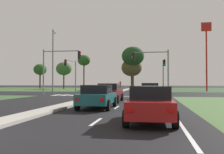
% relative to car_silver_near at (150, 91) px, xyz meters
% --- Properties ---
extents(ground_plane, '(200.00, 200.00, 0.00)m').
position_rel_car_silver_near_xyz_m(ground_plane, '(-5.56, 10.63, -0.80)').
color(ground_plane, black).
extents(grass_verge_far_left, '(35.00, 35.00, 0.01)m').
position_rel_car_silver_near_xyz_m(grass_verge_far_left, '(-31.06, 35.13, -0.80)').
color(grass_verge_far_left, '#385B2D').
rests_on(grass_verge_far_left, ground).
extents(median_island_near, '(1.20, 22.00, 0.14)m').
position_rel_car_silver_near_xyz_m(median_island_near, '(-5.56, -8.37, -0.73)').
color(median_island_near, '#ADA89E').
rests_on(median_island_near, ground).
extents(median_island_far, '(1.20, 36.00, 0.14)m').
position_rel_car_silver_near_xyz_m(median_island_far, '(-5.56, 35.63, -0.73)').
color(median_island_far, '#ADA89E').
rests_on(median_island_far, ground).
extents(lane_dash_near, '(0.14, 2.00, 0.01)m').
position_rel_car_silver_near_xyz_m(lane_dash_near, '(-2.06, -15.25, -0.80)').
color(lane_dash_near, silver).
rests_on(lane_dash_near, ground).
extents(lane_dash_second, '(0.14, 2.00, 0.01)m').
position_rel_car_silver_near_xyz_m(lane_dash_second, '(-2.06, -9.25, -0.80)').
color(lane_dash_second, silver).
rests_on(lane_dash_second, ground).
extents(lane_dash_third, '(0.14, 2.00, 0.01)m').
position_rel_car_silver_near_xyz_m(lane_dash_third, '(-2.06, -3.25, -0.80)').
color(lane_dash_third, silver).
rests_on(lane_dash_third, ground).
extents(lane_dash_fourth, '(0.14, 2.00, 0.01)m').
position_rel_car_silver_near_xyz_m(lane_dash_fourth, '(-2.06, 2.75, -0.80)').
color(lane_dash_fourth, silver).
rests_on(lane_dash_fourth, ground).
extents(lane_dash_fifth, '(0.14, 2.00, 0.01)m').
position_rel_car_silver_near_xyz_m(lane_dash_fifth, '(-2.06, 8.75, -0.80)').
color(lane_dash_fifth, silver).
rests_on(lane_dash_fifth, ground).
extents(edge_line_right, '(0.14, 24.00, 0.01)m').
position_rel_car_silver_near_xyz_m(edge_line_right, '(1.29, -7.37, -0.80)').
color(edge_line_right, silver).
rests_on(edge_line_right, ground).
extents(stop_bar_near, '(6.40, 0.50, 0.01)m').
position_rel_car_silver_near_xyz_m(stop_bar_near, '(-1.76, 3.63, -0.80)').
color(stop_bar_near, silver).
rests_on(stop_bar_near, ground).
extents(crosswalk_bar_near, '(0.70, 2.80, 0.01)m').
position_rel_car_silver_near_xyz_m(crosswalk_bar_near, '(-11.96, 5.43, -0.80)').
color(crosswalk_bar_near, silver).
rests_on(crosswalk_bar_near, ground).
extents(crosswalk_bar_second, '(0.70, 2.80, 0.01)m').
position_rel_car_silver_near_xyz_m(crosswalk_bar_second, '(-10.81, 5.43, -0.80)').
color(crosswalk_bar_second, silver).
rests_on(crosswalk_bar_second, ground).
extents(crosswalk_bar_third, '(0.70, 2.80, 0.01)m').
position_rel_car_silver_near_xyz_m(crosswalk_bar_third, '(-9.66, 5.43, -0.80)').
color(crosswalk_bar_third, silver).
rests_on(crosswalk_bar_third, ground).
extents(crosswalk_bar_fourth, '(0.70, 2.80, 0.01)m').
position_rel_car_silver_near_xyz_m(crosswalk_bar_fourth, '(-8.51, 5.43, -0.80)').
color(crosswalk_bar_fourth, silver).
rests_on(crosswalk_bar_fourth, ground).
extents(crosswalk_bar_fifth, '(0.70, 2.80, 0.01)m').
position_rel_car_silver_near_xyz_m(crosswalk_bar_fifth, '(-7.36, 5.43, -0.80)').
color(crosswalk_bar_fifth, silver).
rests_on(crosswalk_bar_fifth, ground).
extents(crosswalk_bar_sixth, '(0.70, 2.80, 0.01)m').
position_rel_car_silver_near_xyz_m(crosswalk_bar_sixth, '(-6.21, 5.43, -0.80)').
color(crosswalk_bar_sixth, silver).
rests_on(crosswalk_bar_sixth, ground).
extents(crosswalk_bar_seventh, '(0.70, 2.80, 0.01)m').
position_rel_car_silver_near_xyz_m(crosswalk_bar_seventh, '(-5.06, 5.43, -0.80)').
color(crosswalk_bar_seventh, silver).
rests_on(crosswalk_bar_seventh, ground).
extents(crosswalk_bar_eighth, '(0.70, 2.80, 0.01)m').
position_rel_car_silver_near_xyz_m(crosswalk_bar_eighth, '(-3.91, 5.43, -0.80)').
color(crosswalk_bar_eighth, silver).
rests_on(crosswalk_bar_eighth, ground).
extents(car_silver_near, '(2.03, 4.21, 1.57)m').
position_rel_car_silver_near_xyz_m(car_silver_near, '(0.00, 0.00, 0.00)').
color(car_silver_near, '#B7B7BC').
rests_on(car_silver_near, ground).
extents(car_teal_second, '(2.03, 4.18, 1.46)m').
position_rel_car_silver_near_xyz_m(car_teal_second, '(-3.17, -9.99, -0.05)').
color(car_teal_second, '#19565B').
rests_on(car_teal_second, ground).
extents(car_maroon_third, '(1.98, 4.44, 1.54)m').
position_rel_car_silver_near_xyz_m(car_maroon_third, '(-3.33, -4.63, -0.01)').
color(car_maroon_third, maroon).
rests_on(car_maroon_third, ground).
extents(car_red_fourth, '(1.94, 4.23, 1.47)m').
position_rel_car_silver_near_xyz_m(car_red_fourth, '(0.15, -15.00, -0.05)').
color(car_red_fourth, '#A31919').
rests_on(car_red_fourth, ground).
extents(traffic_signal_far_left, '(0.32, 5.59, 5.51)m').
position_rel_car_silver_near_xyz_m(traffic_signal_far_left, '(-13.16, 15.16, 3.06)').
color(traffic_signal_far_left, gray).
rests_on(traffic_signal_far_left, ground).
extents(traffic_signal_near_right, '(4.30, 0.32, 5.40)m').
position_rel_car_silver_near_xyz_m(traffic_signal_near_right, '(0.48, 4.03, 2.91)').
color(traffic_signal_near_right, gray).
rests_on(traffic_signal_near_right, ground).
extents(traffic_signal_far_right, '(0.32, 4.58, 5.37)m').
position_rel_car_silver_near_xyz_m(traffic_signal_far_right, '(2.04, 15.55, 2.91)').
color(traffic_signal_far_right, gray).
rests_on(traffic_signal_far_right, ground).
extents(traffic_signal_near_left, '(4.94, 0.32, 5.75)m').
position_rel_car_silver_near_xyz_m(traffic_signal_near_left, '(-11.39, 4.03, 3.17)').
color(traffic_signal_near_left, gray).
rests_on(traffic_signal_near_left, ground).
extents(street_lamp_second, '(0.79, 1.87, 9.31)m').
position_rel_car_silver_near_xyz_m(street_lamp_second, '(-13.96, 8.97, 4.37)').
color(street_lamp_second, gray).
rests_on(street_lamp_second, ground).
extents(pedestrian_at_median, '(0.34, 0.34, 1.82)m').
position_rel_car_silver_near_xyz_m(pedestrian_at_median, '(-5.82, 22.12, 0.45)').
color(pedestrian_at_median, '#4C4C4C').
rests_on(pedestrian_at_median, median_island_far).
extents(fastfood_pole_sign, '(1.80, 0.40, 12.76)m').
position_rel_car_silver_near_xyz_m(fastfood_pole_sign, '(10.14, 22.87, 8.41)').
color(fastfood_pole_sign, red).
rests_on(fastfood_pole_sign, ground).
extents(treeline_near, '(3.61, 3.61, 6.80)m').
position_rel_car_silver_near_xyz_m(treeline_near, '(-30.55, 39.95, 4.41)').
color(treeline_near, '#423323').
rests_on(treeline_near, ground).
extents(treeline_second, '(4.10, 4.10, 7.03)m').
position_rel_car_silver_near_xyz_m(treeline_second, '(-22.80, 37.62, 4.46)').
color(treeline_second, '#423323').
rests_on(treeline_second, ground).
extents(treeline_third, '(3.23, 3.23, 8.71)m').
position_rel_car_silver_near_xyz_m(treeline_third, '(-17.00, 36.44, 6.44)').
color(treeline_third, '#423323').
rests_on(treeline_third, ground).
extents(treeline_fourth, '(5.19, 5.19, 7.64)m').
position_rel_car_silver_near_xyz_m(treeline_fourth, '(-4.95, 38.16, 4.62)').
color(treeline_fourth, '#423323').
rests_on(treeline_fourth, ground).
extents(treeline_fifth, '(5.55, 5.55, 10.56)m').
position_rel_car_silver_near_xyz_m(treeline_fifth, '(-4.48, 36.55, 7.35)').
color(treeline_fifth, '#423323').
rests_on(treeline_fifth, ground).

